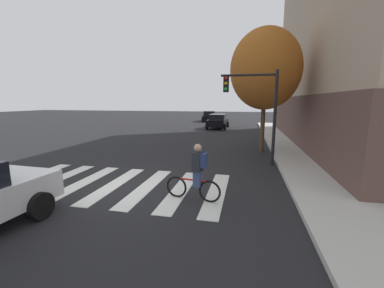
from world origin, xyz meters
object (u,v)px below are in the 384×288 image
at_px(sedan_far, 209,116).
at_px(fire_hydrant, 303,139).
at_px(street_tree_near, 265,69).
at_px(sedan_mid, 218,121).
at_px(traffic_light_near, 256,101).
at_px(cyclist, 197,173).

distance_m(sedan_far, fire_hydrant, 20.60).
xyz_separation_m(fire_hydrant, street_tree_near, (-2.59, -1.73, 4.06)).
xyz_separation_m(sedan_mid, traffic_light_near, (3.34, -14.67, 2.08)).
relative_size(cyclist, fire_hydrant, 2.18).
height_order(sedan_mid, cyclist, cyclist).
height_order(cyclist, fire_hydrant, cyclist).
xyz_separation_m(sedan_far, traffic_light_near, (5.57, -23.50, 2.10)).
distance_m(sedan_far, cyclist, 28.40).
bearing_deg(sedan_far, fire_hydrant, -65.04).
distance_m(sedan_mid, cyclist, 19.37).
relative_size(sedan_mid, sedan_far, 1.01).
relative_size(sedan_mid, cyclist, 2.61).
distance_m(sedan_far, traffic_light_near, 24.24).
bearing_deg(cyclist, sedan_mid, 94.76).
height_order(sedan_far, fire_hydrant, sedan_far).
height_order(cyclist, street_tree_near, street_tree_near).
height_order(traffic_light_near, fire_hydrant, traffic_light_near).
distance_m(traffic_light_near, street_tree_near, 3.59).
bearing_deg(traffic_light_near, sedan_far, 103.33).
bearing_deg(street_tree_near, traffic_light_near, -99.70).
height_order(sedan_mid, traffic_light_near, traffic_light_near).
distance_m(sedan_mid, fire_hydrant, 11.77).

